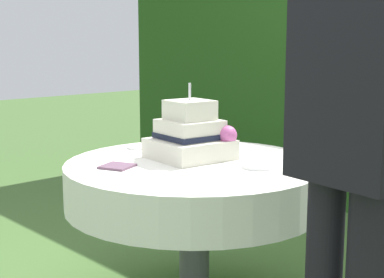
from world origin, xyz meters
The scene contains 6 objects.
cake_table centered at (0.00, 0.00, 0.62)m, with size 1.18×1.18×0.73m.
wedding_cake centered at (-0.07, 0.05, 0.83)m, with size 0.37×0.37×0.36m.
serving_plate_near centered at (0.28, 0.12, 0.73)m, with size 0.14×0.14×0.01m, color white.
serving_plate_far centered at (-0.45, 0.02, 0.73)m, with size 0.10×0.10×0.01m, color white.
napkin_stack centered at (-0.15, -0.32, 0.73)m, with size 0.13×0.13×0.01m, color #6B4C60.
standing_person centered at (0.94, -0.25, 0.93)m, with size 0.38×0.24×1.60m.
Camera 1 is at (1.82, -1.74, 1.27)m, focal length 52.73 mm.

